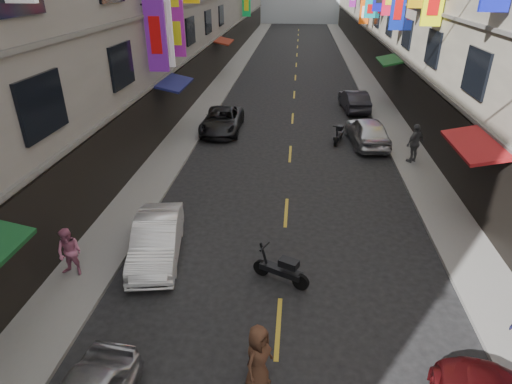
% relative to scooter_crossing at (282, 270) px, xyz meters
% --- Properties ---
extents(sidewalk_left, '(2.00, 90.00, 0.12)m').
position_rel_scooter_crossing_xyz_m(sidewalk_left, '(-6.00, 28.16, -0.38)').
color(sidewalk_left, slate).
rests_on(sidewalk_left, ground).
extents(sidewalk_right, '(2.00, 90.00, 0.12)m').
position_rel_scooter_crossing_xyz_m(sidewalk_right, '(6.00, 28.16, -0.38)').
color(sidewalk_right, slate).
rests_on(sidewalk_right, ground).
extents(street_awnings, '(13.99, 35.20, 0.41)m').
position_rel_scooter_crossing_xyz_m(street_awnings, '(-1.26, 12.16, 2.56)').
color(street_awnings, '#134820').
rests_on(street_awnings, ground).
extents(lane_markings, '(0.12, 80.20, 0.01)m').
position_rel_scooter_crossing_xyz_m(lane_markings, '(0.00, 25.16, -0.44)').
color(lane_markings, gold).
rests_on(lane_markings, ground).
extents(scooter_crossing, '(1.68, 0.91, 1.14)m').
position_rel_scooter_crossing_xyz_m(scooter_crossing, '(0.00, 0.00, 0.00)').
color(scooter_crossing, black).
rests_on(scooter_crossing, ground).
extents(scooter_far_right, '(0.71, 1.77, 1.14)m').
position_rel_scooter_crossing_xyz_m(scooter_far_right, '(2.54, 12.11, 0.00)').
color(scooter_far_right, black).
rests_on(scooter_far_right, ground).
extents(car_left_mid, '(2.02, 4.10, 1.29)m').
position_rel_scooter_crossing_xyz_m(car_left_mid, '(-4.00, 0.91, 0.20)').
color(car_left_mid, white).
rests_on(car_left_mid, ground).
extents(car_left_far, '(2.19, 4.64, 1.28)m').
position_rel_scooter_crossing_xyz_m(car_left_far, '(-4.00, 13.31, 0.20)').
color(car_left_far, black).
rests_on(car_left_far, ground).
extents(car_right_mid, '(2.14, 4.48, 1.48)m').
position_rel_scooter_crossing_xyz_m(car_right_mid, '(4.00, 11.92, 0.30)').
color(car_right_mid, silver).
rests_on(car_right_mid, ground).
extents(car_right_far, '(1.82, 4.19, 1.34)m').
position_rel_scooter_crossing_xyz_m(car_right_far, '(4.00, 18.41, 0.23)').
color(car_right_far, '#25242C').
rests_on(car_right_far, ground).
extents(pedestrian_lfar, '(0.80, 0.59, 1.55)m').
position_rel_scooter_crossing_xyz_m(pedestrian_lfar, '(-6.17, -0.37, 0.45)').
color(pedestrian_lfar, '#BF6587').
rests_on(pedestrian_lfar, sidewalk_left).
extents(pedestrian_rfar, '(1.24, 1.17, 1.86)m').
position_rel_scooter_crossing_xyz_m(pedestrian_rfar, '(5.83, 9.45, 0.61)').
color(pedestrian_rfar, '#555658').
rests_on(pedestrian_rfar, sidewalk_right).
extents(pedestrian_crossing, '(0.87, 0.97, 1.65)m').
position_rel_scooter_crossing_xyz_m(pedestrian_crossing, '(-0.36, -3.60, 0.38)').
color(pedestrian_crossing, '#492C1D').
rests_on(pedestrian_crossing, ground).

